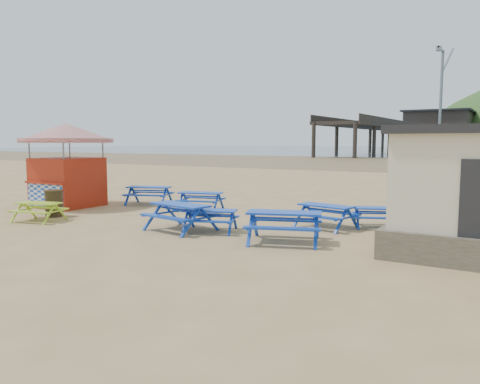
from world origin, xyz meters
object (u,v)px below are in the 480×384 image
Objects in this scene: picnic_table_blue_b at (326,216)px; picnic_table_yellow at (39,212)px; ice_cream_kiosk at (67,154)px; litter_bin at (54,203)px; picnic_table_blue_a at (149,195)px.

picnic_table_yellow is at bearing -144.88° from picnic_table_blue_b.
litter_bin is (1.83, -2.14, -1.73)m from ice_cream_kiosk.
picnic_table_blue_b is 9.90m from picnic_table_yellow.
picnic_table_blue_a is 3.87m from ice_cream_kiosk.
picnic_table_yellow is 4.23m from ice_cream_kiosk.
picnic_table_yellow is at bearing -113.95° from picnic_table_blue_a.
litter_bin is at bearing -150.62° from picnic_table_blue_b.
picnic_table_blue_b is 2.06× the size of litter_bin.
picnic_table_blue_a is 4.46m from litter_bin.
picnic_table_blue_b is 9.95m from litter_bin.
litter_bin is at bearing -119.60° from picnic_table_blue_a.
picnic_table_blue_a is at bearing 40.47° from ice_cream_kiosk.
picnic_table_blue_b is (8.78, -1.42, -0.02)m from picnic_table_blue_a.
picnic_table_blue_b is 1.12× the size of picnic_table_yellow.
ice_cream_kiosk is at bearing 130.61° from litter_bin.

